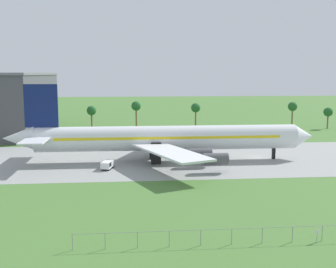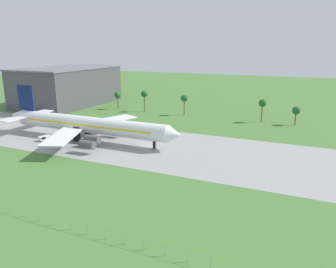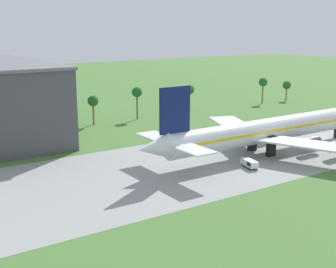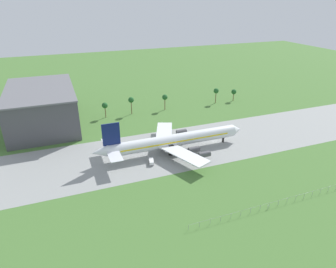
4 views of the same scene
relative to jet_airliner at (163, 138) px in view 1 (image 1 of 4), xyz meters
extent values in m
plane|color=#477233|center=(24.58, 2.48, -5.77)|extent=(600.00, 600.00, 0.00)
cube|color=gray|center=(24.58, 2.48, -5.76)|extent=(320.00, 44.00, 0.02)
cylinder|color=white|center=(1.29, 0.00, 0.05)|extent=(64.62, 6.08, 6.08)
cone|color=white|center=(36.03, 0.00, 0.05)|extent=(4.86, 5.96, 5.96)
cone|color=white|center=(-34.82, 0.00, 0.51)|extent=(7.60, 5.77, 5.77)
cube|color=yellow|center=(1.29, 0.00, 0.51)|extent=(54.93, 6.20, 0.61)
cube|color=navy|center=(-29.20, 0.00, 8.26)|extent=(7.90, 0.50, 10.33)
cube|color=white|center=(-29.50, 0.00, 0.96)|extent=(5.47, 24.31, 0.30)
cube|color=white|center=(0.42, -12.67, -1.01)|extent=(16.82, 26.46, 0.44)
cube|color=white|center=(0.42, 12.67, -1.01)|extent=(16.82, 26.46, 0.44)
cylinder|color=#4C4C51|center=(8.11, -7.29, -2.78)|extent=(5.47, 2.74, 2.74)
cylinder|color=#4C4C51|center=(10.57, -13.37, -2.78)|extent=(5.47, 2.74, 2.74)
cylinder|color=#4C4C51|center=(8.11, 7.29, -2.78)|extent=(5.47, 2.74, 2.74)
cylinder|color=#4C4C51|center=(10.57, 13.37, -2.78)|extent=(5.47, 2.74, 2.74)
cube|color=black|center=(28.43, 0.00, -3.16)|extent=(0.70, 0.90, 5.22)
cube|color=black|center=(-1.94, -3.34, -3.16)|extent=(2.40, 1.20, 5.22)
cube|color=black|center=(-1.94, 3.34, -3.16)|extent=(2.40, 1.20, 5.22)
cube|color=black|center=(-13.31, -7.51, -5.57)|extent=(2.70, 4.44, 0.40)
cube|color=white|center=(-13.31, -7.51, -4.66)|extent=(3.07, 5.20, 1.42)
cube|color=black|center=(-13.62, -8.81, -4.45)|extent=(2.38, 2.13, 0.90)
cylinder|color=gray|center=(-15.42, -52.52, -4.72)|extent=(0.10, 0.10, 2.10)
cylinder|color=gray|center=(-11.42, -52.52, -4.72)|extent=(0.10, 0.10, 2.10)
cylinder|color=gray|center=(-7.42, -52.52, -4.72)|extent=(0.10, 0.10, 2.10)
cylinder|color=gray|center=(-3.42, -52.52, -4.72)|extent=(0.10, 0.10, 2.10)
cylinder|color=gray|center=(0.58, -52.52, -4.72)|extent=(0.10, 0.10, 2.10)
cylinder|color=gray|center=(4.58, -52.52, -4.72)|extent=(0.10, 0.10, 2.10)
cylinder|color=gray|center=(8.58, -52.52, -4.72)|extent=(0.10, 0.10, 2.10)
cylinder|color=gray|center=(12.58, -52.52, -4.72)|extent=(0.10, 0.10, 2.10)
cylinder|color=gray|center=(16.58, -52.52, -4.72)|extent=(0.10, 0.10, 2.10)
cylinder|color=gray|center=(15.75, -52.82, -4.97)|extent=(0.08, 0.08, 1.60)
cube|color=white|center=(15.75, -52.84, -4.37)|extent=(0.44, 0.03, 0.56)
cylinder|color=brown|center=(17.24, 56.78, -1.72)|extent=(0.56, 0.56, 8.11)
sphere|color=#235B28|center=(17.24, 56.78, 2.93)|extent=(3.60, 3.60, 3.60)
cylinder|color=brown|center=(-5.58, 56.78, -1.29)|extent=(0.56, 0.56, 8.96)
sphere|color=#235B28|center=(-5.58, 56.78, 3.78)|extent=(3.60, 3.60, 3.60)
cylinder|color=brown|center=(55.66, 56.78, -1.61)|extent=(0.56, 0.56, 8.32)
sphere|color=#235B28|center=(55.66, 56.78, 3.14)|extent=(3.60, 3.60, 3.60)
cylinder|color=brown|center=(70.32, 56.78, -2.75)|extent=(0.56, 0.56, 6.04)
sphere|color=#235B28|center=(70.32, 56.78, 0.87)|extent=(3.60, 3.60, 3.60)
cylinder|color=brown|center=(-22.33, 56.78, -2.09)|extent=(0.56, 0.56, 7.36)
sphere|color=#235B28|center=(-22.33, 56.78, 2.19)|extent=(3.60, 3.60, 3.60)
camera|label=1|loc=(-8.25, -102.78, 15.82)|focal=45.00mm
camera|label=2|loc=(76.62, -96.12, 28.61)|focal=35.00mm
camera|label=3|loc=(-87.16, -82.80, 26.38)|focal=50.00mm
camera|label=4|loc=(-48.56, -120.43, 63.65)|focal=32.00mm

